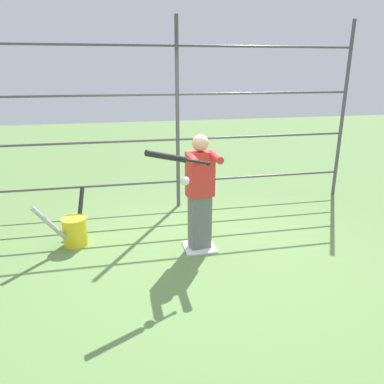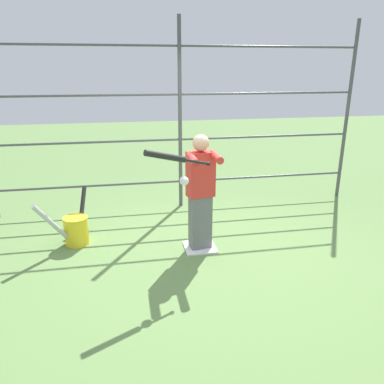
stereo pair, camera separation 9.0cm
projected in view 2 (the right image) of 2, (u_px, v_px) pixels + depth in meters
The scene contains 7 objects.
ground_plane at pixel (200, 248), 4.87m from camera, with size 24.00×24.00×0.00m, color #608447.
home_plate at pixel (200, 247), 4.86m from camera, with size 0.40×0.40×0.02m.
fence_backstop at pixel (180, 117), 5.89m from camera, with size 5.85×0.06×2.96m.
batter at pixel (201, 190), 4.60m from camera, with size 0.38×0.54×1.48m.
baseball_bat_swinging at pixel (171, 157), 3.83m from camera, with size 0.75×0.34×0.27m.
softball_in_flight at pixel (184, 181), 3.90m from camera, with size 0.10×0.10×0.10m.
bat_bucket at pixel (75, 229), 4.92m from camera, with size 0.61×0.97×0.70m.
Camera 2 is at (0.91, 4.29, 2.24)m, focal length 35.00 mm.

